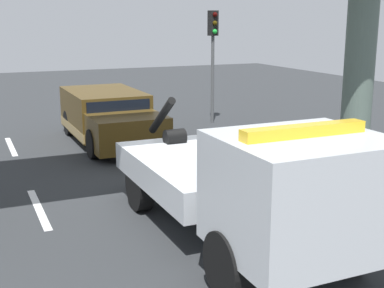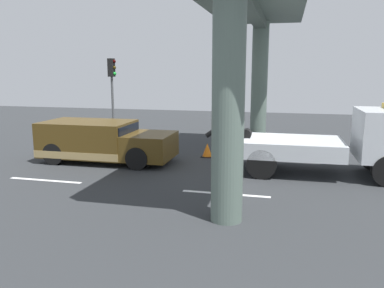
{
  "view_description": "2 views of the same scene",
  "coord_description": "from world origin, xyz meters",
  "px_view_note": "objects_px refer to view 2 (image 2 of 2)",
  "views": [
    {
      "loc": [
        10.85,
        -4.24,
        3.88
      ],
      "look_at": [
        -0.93,
        0.93,
        0.81
      ],
      "focal_mm": 49.48,
      "sensor_mm": 36.0,
      "label": 1
    },
    {
      "loc": [
        1.61,
        -13.76,
        3.56
      ],
      "look_at": [
        -1.68,
        -0.27,
        0.91
      ],
      "focal_mm": 36.15,
      "sensor_mm": 36.0,
      "label": 2
    }
  ],
  "objects_px": {
    "tow_truck_white": "(344,141)",
    "towed_van_green": "(102,142)",
    "traffic_cone_orange": "(207,150)",
    "traffic_light_near": "(112,81)"
  },
  "relations": [
    {
      "from": "tow_truck_white",
      "to": "towed_van_green",
      "type": "bearing_deg",
      "value": -179.96
    },
    {
      "from": "tow_truck_white",
      "to": "traffic_light_near",
      "type": "distance_m",
      "value": 11.6
    },
    {
      "from": "traffic_cone_orange",
      "to": "towed_van_green",
      "type": "bearing_deg",
      "value": -155.87
    },
    {
      "from": "towed_van_green",
      "to": "traffic_cone_orange",
      "type": "bearing_deg",
      "value": 24.13
    },
    {
      "from": "towed_van_green",
      "to": "traffic_light_near",
      "type": "height_order",
      "value": "traffic_light_near"
    },
    {
      "from": "traffic_cone_orange",
      "to": "traffic_light_near",
      "type": "bearing_deg",
      "value": 153.88
    },
    {
      "from": "tow_truck_white",
      "to": "traffic_light_near",
      "type": "bearing_deg",
      "value": 157.27
    },
    {
      "from": "tow_truck_white",
      "to": "towed_van_green",
      "type": "height_order",
      "value": "tow_truck_white"
    },
    {
      "from": "tow_truck_white",
      "to": "towed_van_green",
      "type": "relative_size",
      "value": 1.39
    },
    {
      "from": "towed_van_green",
      "to": "traffic_cone_orange",
      "type": "xyz_separation_m",
      "value": [
        3.92,
        1.75,
        -0.51
      ]
    }
  ]
}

